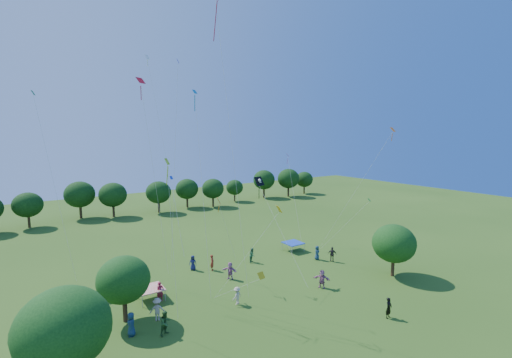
% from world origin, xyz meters
% --- Properties ---
extents(near_tree_west, '(4.96, 4.96, 6.46)m').
position_xyz_m(near_tree_west, '(-14.92, 10.44, 4.21)').
color(near_tree_west, '#422B19').
rests_on(near_tree_west, ground).
extents(near_tree_north, '(4.07, 4.07, 5.30)m').
position_xyz_m(near_tree_north, '(-10.35, 17.16, 3.46)').
color(near_tree_north, '#422B19').
rests_on(near_tree_north, ground).
extents(near_tree_east, '(4.40, 4.40, 5.50)m').
position_xyz_m(near_tree_east, '(15.17, 10.88, 3.52)').
color(near_tree_east, '#422B19').
rests_on(near_tree_east, ground).
extents(treeline, '(88.01, 8.77, 6.77)m').
position_xyz_m(treeline, '(-1.73, 55.43, 4.09)').
color(treeline, '#422B19').
rests_on(treeline, ground).
extents(tent_red_stripe, '(2.20, 2.20, 1.10)m').
position_xyz_m(tent_red_stripe, '(-7.61, 19.66, 1.04)').
color(tent_red_stripe, red).
rests_on(tent_red_stripe, ground).
extents(tent_blue, '(2.20, 2.20, 1.10)m').
position_xyz_m(tent_blue, '(11.53, 22.78, 1.04)').
color(tent_blue, '#1B40B1').
rests_on(tent_blue, ground).
extents(man_in_black, '(0.69, 0.50, 1.70)m').
position_xyz_m(man_in_black, '(7.48, 5.91, 0.85)').
color(man_in_black, black).
rests_on(man_in_black, ground).
extents(crowd_person_0, '(0.74, 0.93, 1.67)m').
position_xyz_m(crowd_person_0, '(11.88, 18.78, 0.84)').
color(crowd_person_0, '#1A364E').
rests_on(crowd_person_0, ground).
extents(crowd_person_1, '(0.66, 0.77, 1.75)m').
position_xyz_m(crowd_person_1, '(0.05, 22.72, 0.87)').
color(crowd_person_1, maroon).
rests_on(crowd_person_1, ground).
extents(crowd_person_2, '(0.94, 0.87, 1.70)m').
position_xyz_m(crowd_person_2, '(5.01, 22.33, 0.85)').
color(crowd_person_2, '#285D38').
rests_on(crowd_person_2, ground).
extents(crowd_person_3, '(1.12, 0.80, 1.57)m').
position_xyz_m(crowd_person_3, '(-1.58, 14.63, 0.78)').
color(crowd_person_3, '#B7A792').
rests_on(crowd_person_3, ground).
extents(crowd_person_4, '(0.68, 1.09, 1.73)m').
position_xyz_m(crowd_person_4, '(-13.50, 12.55, 0.86)').
color(crowd_person_4, '#473B39').
rests_on(crowd_person_4, ground).
extents(crowd_person_5, '(1.39, 1.72, 1.78)m').
position_xyz_m(crowd_person_5, '(6.93, 12.92, 0.89)').
color(crowd_person_5, '#A56085').
rests_on(crowd_person_5, ground).
extents(crowd_person_6, '(0.64, 0.95, 1.78)m').
position_xyz_m(crowd_person_6, '(-10.44, 14.85, 0.89)').
color(crowd_person_6, navy).
rests_on(crowd_person_6, ground).
extents(crowd_person_7, '(0.67, 0.45, 1.75)m').
position_xyz_m(crowd_person_7, '(-6.97, 18.93, 0.87)').
color(crowd_person_7, maroon).
rests_on(crowd_person_7, ground).
extents(crowd_person_8, '(1.02, 0.80, 1.83)m').
position_xyz_m(crowd_person_8, '(-8.28, 13.59, 0.92)').
color(crowd_person_8, '#244E21').
rests_on(crowd_person_8, ground).
extents(crowd_person_9, '(1.32, 0.96, 1.85)m').
position_xyz_m(crowd_person_9, '(-8.18, 15.88, 0.92)').
color(crowd_person_9, '#AC9689').
rests_on(crowd_person_9, ground).
extents(crowd_person_10, '(1.06, 1.05, 1.75)m').
position_xyz_m(crowd_person_10, '(12.92, 17.34, 0.87)').
color(crowd_person_10, '#382E2D').
rests_on(crowd_person_10, ground).
extents(crowd_person_11, '(1.39, 1.72, 1.78)m').
position_xyz_m(crowd_person_11, '(0.52, 19.60, 0.89)').
color(crowd_person_11, '#A96293').
rests_on(crowd_person_11, ground).
extents(crowd_person_12, '(0.91, 0.82, 1.64)m').
position_xyz_m(crowd_person_12, '(-1.69, 23.97, 0.82)').
color(crowd_person_12, '#1A1E4C').
rests_on(crowd_person_12, ground).
extents(crowd_person_14, '(0.85, 1.03, 1.84)m').
position_xyz_m(crowd_person_14, '(-13.97, 13.53, 0.92)').
color(crowd_person_14, '#295F33').
rests_on(crowd_person_14, ground).
extents(crowd_person_15, '(1.33, 1.09, 1.86)m').
position_xyz_m(crowd_person_15, '(-11.36, 22.24, 0.93)').
color(crowd_person_15, '#C4AD9D').
rests_on(crowd_person_15, ground).
extents(pirate_kite, '(1.13, 8.02, 9.10)m').
position_xyz_m(pirate_kite, '(3.85, 18.96, 9.75)').
color(pirate_kite, black).
extents(red_high_kite, '(1.72, 3.08, 24.62)m').
position_xyz_m(red_high_kite, '(-2.51, 15.17, 20.87)').
color(red_high_kite, red).
extents(small_kite_0, '(3.31, 7.38, 14.18)m').
position_xyz_m(small_kite_0, '(14.23, 12.82, 12.44)').
color(small_kite_0, orange).
extents(small_kite_1, '(3.22, 2.22, 7.36)m').
position_xyz_m(small_kite_1, '(-0.50, 19.52, 7.58)').
color(small_kite_1, orange).
extents(small_kite_2, '(2.22, 4.34, 3.16)m').
position_xyz_m(small_kite_2, '(-2.18, 10.79, 3.88)').
color(small_kite_2, gold).
extents(small_kite_3, '(2.35, 4.44, 17.51)m').
position_xyz_m(small_kite_3, '(-14.54, 27.53, 13.86)').
color(small_kite_3, '#167D38').
extents(small_kite_4, '(0.49, 3.68, 8.67)m').
position_xyz_m(small_kite_4, '(-2.18, 27.85, 7.88)').
color(small_kite_4, blue).
extents(small_kite_5, '(2.67, 6.21, 10.89)m').
position_xyz_m(small_kite_5, '(13.87, 26.52, 10.18)').
color(small_kite_5, '#AC1CA9').
extents(small_kite_6, '(2.47, 4.08, 22.11)m').
position_xyz_m(small_kite_6, '(-3.77, 27.92, 17.33)').
color(small_kite_6, white).
extents(small_kite_7, '(0.49, 2.93, 17.14)m').
position_xyz_m(small_kite_7, '(-3.99, 16.59, 13.65)').
color(small_kite_7, '#0C79BE').
extents(small_kite_8, '(2.34, 0.80, 18.42)m').
position_xyz_m(small_kite_8, '(-6.92, 21.43, 16.42)').
color(small_kite_8, red).
extents(small_kite_9, '(3.92, 4.09, 7.97)m').
position_xyz_m(small_kite_9, '(-0.59, 11.28, 7.83)').
color(small_kite_9, '#FEA70D').
extents(small_kite_10, '(0.83, 0.66, 11.83)m').
position_xyz_m(small_kite_10, '(-8.06, 12.53, 10.59)').
color(small_kite_10, '#A8CC12').
extents(small_kite_11, '(2.54, 5.17, 6.63)m').
position_xyz_m(small_kite_11, '(13.94, 14.66, 6.36)').
color(small_kite_11, green).
extents(small_kite_12, '(1.64, 0.63, 20.37)m').
position_xyz_m(small_kite_12, '(-4.24, 21.25, 14.92)').
color(small_kite_12, '#1716DC').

